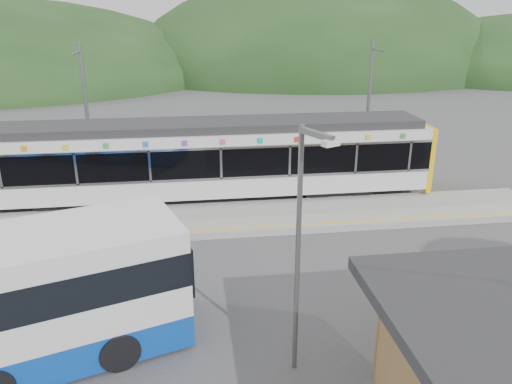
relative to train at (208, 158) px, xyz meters
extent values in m
plane|color=#4C4C4F|center=(1.38, -6.00, -2.06)|extent=(120.00, 120.00, 0.00)
ellipsoid|color=#1E3D19|center=(17.38, 48.00, -2.06)|extent=(52.00, 39.00, 26.00)
cube|color=#9E9E99|center=(1.38, -2.70, -1.91)|extent=(26.00, 3.20, 0.30)
cube|color=yellow|center=(1.38, -4.00, -1.76)|extent=(26.00, 0.10, 0.01)
cube|color=black|center=(-6.02, 0.00, -1.76)|extent=(3.20, 2.20, 0.56)
cube|color=black|center=(5.98, 0.00, -1.76)|extent=(3.20, 2.20, 0.56)
cube|color=silver|center=(-0.02, 0.00, -1.02)|extent=(20.00, 2.90, 0.92)
cube|color=black|center=(-0.02, 0.00, 0.16)|extent=(20.00, 2.96, 1.45)
cube|color=silver|center=(-0.02, -1.50, -0.51)|extent=(20.00, 0.05, 0.10)
cube|color=silver|center=(-0.02, -1.50, 0.84)|extent=(20.00, 0.05, 0.10)
cube|color=silver|center=(-0.02, 0.00, 1.11)|extent=(20.00, 2.90, 0.45)
cube|color=#2D2D30|center=(-0.02, 0.00, 1.52)|extent=(19.40, 2.50, 0.36)
cube|color=yellow|center=(10.10, 0.00, -0.16)|extent=(0.24, 2.92, 3.00)
cube|color=silver|center=(-5.52, -1.50, 0.16)|extent=(0.10, 0.05, 1.35)
cube|color=silver|center=(-2.52, -1.50, 0.16)|extent=(0.10, 0.05, 1.35)
cube|color=silver|center=(0.48, -1.50, 0.16)|extent=(0.10, 0.05, 1.35)
cube|color=silver|center=(3.48, -1.50, 0.16)|extent=(0.10, 0.05, 1.35)
cube|color=silver|center=(6.48, -1.50, 0.16)|extent=(0.10, 0.05, 1.35)
cube|color=silver|center=(8.98, -1.50, 0.16)|extent=(0.10, 0.05, 1.35)
cube|color=orange|center=(-7.42, -1.49, 1.12)|extent=(0.22, 0.04, 0.22)
cube|color=yellow|center=(-5.82, -1.49, 1.12)|extent=(0.22, 0.04, 0.22)
cube|color=green|center=(-4.22, -1.49, 1.12)|extent=(0.22, 0.04, 0.22)
cube|color=blue|center=(-2.62, -1.49, 1.12)|extent=(0.22, 0.04, 0.22)
cube|color=purple|center=(-1.02, -1.49, 1.12)|extent=(0.22, 0.04, 0.22)
cube|color=#E54C8C|center=(0.58, -1.49, 1.12)|extent=(0.22, 0.04, 0.22)
cube|color=#19A5A5|center=(2.18, -1.49, 1.12)|extent=(0.22, 0.04, 0.22)
cube|color=red|center=(3.78, -1.49, 1.12)|extent=(0.22, 0.04, 0.22)
cube|color=orange|center=(5.38, -1.49, 1.12)|extent=(0.22, 0.04, 0.22)
cube|color=yellow|center=(6.98, -1.49, 1.12)|extent=(0.22, 0.04, 0.22)
cube|color=green|center=(8.58, -1.49, 1.12)|extent=(0.22, 0.04, 0.22)
cylinder|color=slate|center=(-5.62, 2.60, 1.44)|extent=(0.18, 0.18, 7.00)
cube|color=slate|center=(-5.62, 1.80, 4.54)|extent=(0.08, 1.80, 0.08)
cylinder|color=slate|center=(8.38, 2.60, 1.44)|extent=(0.18, 0.18, 7.00)
cube|color=slate|center=(8.38, 1.80, 4.54)|extent=(0.08, 1.80, 0.08)
cylinder|color=black|center=(-3.18, -10.15, -1.56)|extent=(1.90, 3.12, 1.02)
cylinder|color=slate|center=(1.55, -11.93, 1.03)|extent=(0.12, 0.12, 6.18)
cube|color=slate|center=(1.55, -12.40, 4.01)|extent=(0.54, 0.99, 0.12)
cube|color=silver|center=(1.55, -12.86, 3.93)|extent=(0.39, 0.31, 0.12)
camera|label=1|loc=(-0.78, -21.95, 6.40)|focal=35.00mm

